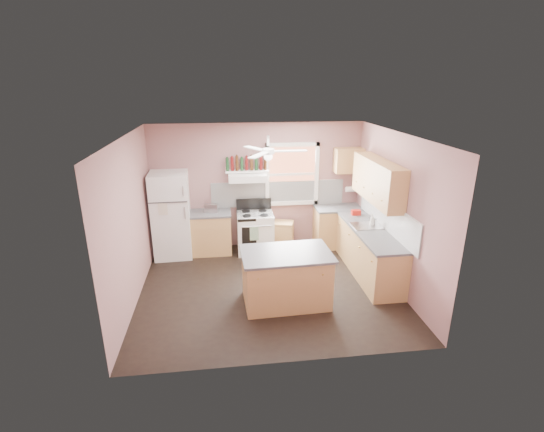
{
  "coord_description": "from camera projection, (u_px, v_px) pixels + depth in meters",
  "views": [
    {
      "loc": [
        -0.74,
        -6.22,
        3.54
      ],
      "look_at": [
        0.1,
        0.3,
        1.25
      ],
      "focal_mm": 26.0,
      "sensor_mm": 36.0,
      "label": 1
    }
  ],
  "objects": [
    {
      "name": "counter_right",
      "position": [
        370.0,
        231.0,
        7.3
      ],
      "size": [
        0.62,
        2.22,
        0.04
      ],
      "primitive_type": "cube",
      "color": "#4B4B4E",
      "rests_on": "base_cabinet_right"
    },
    {
      "name": "ceiling",
      "position": [
        268.0,
        136.0,
        6.19
      ],
      "size": [
        4.5,
        4.5,
        0.0
      ],
      "primitive_type": "plane",
      "color": "white",
      "rests_on": "ground"
    },
    {
      "name": "wall_back",
      "position": [
        257.0,
        186.0,
        8.53
      ],
      "size": [
        4.5,
        0.05,
        2.7
      ],
      "primitive_type": "cube",
      "color": "#8E6361",
      "rests_on": "ground"
    },
    {
      "name": "stove",
      "position": [
        255.0,
        233.0,
        8.43
      ],
      "size": [
        0.77,
        0.65,
        0.86
      ],
      "primitive_type": "cube",
      "rotation": [
        0.0,
        0.0,
        -0.02
      ],
      "color": "white",
      "rests_on": "floor"
    },
    {
      "name": "wine_bottles",
      "position": [
        247.0,
        164.0,
        8.18
      ],
      "size": [
        0.86,
        0.06,
        0.31
      ],
      "color": "#143819",
      "rests_on": "bottle_shelf"
    },
    {
      "name": "window_view",
      "position": [
        292.0,
        174.0,
        8.5
      ],
      "size": [
        1.0,
        0.02,
        1.2
      ],
      "primitive_type": "cube",
      "color": "brown",
      "rests_on": "wall_back"
    },
    {
      "name": "refrigerator",
      "position": [
        171.0,
        215.0,
        8.11
      ],
      "size": [
        0.78,
        0.76,
        1.78
      ],
      "primitive_type": "cube",
      "rotation": [
        0.0,
        0.0,
        0.04
      ],
      "color": "white",
      "rests_on": "floor"
    },
    {
      "name": "upper_cabinet_corner",
      "position": [
        349.0,
        160.0,
        8.4
      ],
      "size": [
        0.6,
        0.33,
        0.52
      ],
      "primitive_type": "cube",
      "color": "#B4874B",
      "rests_on": "wall_back"
    },
    {
      "name": "sink",
      "position": [
        366.0,
        226.0,
        7.48
      ],
      "size": [
        0.55,
        0.45,
        0.03
      ],
      "primitive_type": "cube",
      "color": "silver",
      "rests_on": "counter_right"
    },
    {
      "name": "counter_left",
      "position": [
        209.0,
        213.0,
        8.25
      ],
      "size": [
        0.92,
        0.62,
        0.04
      ],
      "primitive_type": "cube",
      "color": "#4B4B4E",
      "rests_on": "base_cabinet_left"
    },
    {
      "name": "base_cabinet_corner",
      "position": [
        338.0,
        227.0,
        8.74
      ],
      "size": [
        1.0,
        0.6,
        0.86
      ],
      "primitive_type": "cube",
      "color": "#B4874B",
      "rests_on": "floor"
    },
    {
      "name": "island_top",
      "position": [
        286.0,
        254.0,
        6.33
      ],
      "size": [
        1.48,
        1.0,
        0.04
      ],
      "primitive_type": "cube",
      "rotation": [
        0.0,
        0.0,
        0.04
      ],
      "color": "#4B4B4E",
      "rests_on": "island"
    },
    {
      "name": "ceiling_fan_hub",
      "position": [
        268.0,
        151.0,
        6.27
      ],
      "size": [
        0.2,
        0.2,
        0.08
      ],
      "primitive_type": "cylinder",
      "color": "white",
      "rests_on": "ceiling"
    },
    {
      "name": "counter_corner",
      "position": [
        339.0,
        208.0,
        8.59
      ],
      "size": [
        1.02,
        0.62,
        0.04
      ],
      "primitive_type": "cube",
      "color": "#4B4B4E",
      "rests_on": "base_cabinet_corner"
    },
    {
      "name": "backsplash_right",
      "position": [
        387.0,
        215.0,
        7.24
      ],
      "size": [
        0.03,
        2.6,
        0.55
      ],
      "primitive_type": "cube",
      "color": "white",
      "rests_on": "wall_right"
    },
    {
      "name": "backsplash_back",
      "position": [
        278.0,
        194.0,
        8.6
      ],
      "size": [
        2.9,
        0.03,
        0.55
      ],
      "primitive_type": "cube",
      "color": "white",
      "rests_on": "wall_back"
    },
    {
      "name": "red_caddy",
      "position": [
        356.0,
        213.0,
        8.08
      ],
      "size": [
        0.19,
        0.13,
        0.1
      ],
      "primitive_type": "cube",
      "rotation": [
        0.0,
        0.0,
        -0.06
      ],
      "color": "#B2180F",
      "rests_on": "counter_right"
    },
    {
      "name": "upper_cabinet_right",
      "position": [
        378.0,
        181.0,
        7.21
      ],
      "size": [
        0.33,
        1.8,
        0.76
      ],
      "primitive_type": "cube",
      "color": "#B4874B",
      "rests_on": "wall_right"
    },
    {
      "name": "window_frame",
      "position": [
        292.0,
        174.0,
        8.47
      ],
      "size": [
        1.16,
        0.07,
        1.36
      ],
      "primitive_type": "cube",
      "color": "white",
      "rests_on": "wall_back"
    },
    {
      "name": "wall_right",
      "position": [
        397.0,
        211.0,
        6.91
      ],
      "size": [
        0.05,
        4.0,
        2.7
      ],
      "primitive_type": "cube",
      "color": "#8E6361",
      "rests_on": "ground"
    },
    {
      "name": "range_hood",
      "position": [
        247.0,
        177.0,
        8.16
      ],
      "size": [
        0.78,
        0.5,
        0.14
      ],
      "primitive_type": "cube",
      "color": "white",
      "rests_on": "wall_back"
    },
    {
      "name": "wall_left",
      "position": [
        129.0,
        222.0,
        6.36
      ],
      "size": [
        0.05,
        4.0,
        2.7
      ],
      "primitive_type": "cube",
      "color": "#8E6361",
      "rests_on": "ground"
    },
    {
      "name": "island",
      "position": [
        286.0,
        279.0,
        6.48
      ],
      "size": [
        1.4,
        0.92,
        0.86
      ],
      "primitive_type": "cube",
      "rotation": [
        0.0,
        0.0,
        0.04
      ],
      "color": "#B4874B",
      "rests_on": "floor"
    },
    {
      "name": "bottle_shelf",
      "position": [
        247.0,
        171.0,
        8.23
      ],
      "size": [
        0.9,
        0.26,
        0.03
      ],
      "primitive_type": "cube",
      "color": "white",
      "rests_on": "range_hood"
    },
    {
      "name": "toaster",
      "position": [
        211.0,
        208.0,
        8.23
      ],
      "size": [
        0.3,
        0.19,
        0.18
      ],
      "primitive_type": "cube",
      "rotation": [
        0.0,
        0.0,
        -0.12
      ],
      "color": "silver",
      "rests_on": "counter_left"
    },
    {
      "name": "base_cabinet_left",
      "position": [
        210.0,
        233.0,
        8.4
      ],
      "size": [
        0.9,
        0.6,
        0.86
      ],
      "primitive_type": "cube",
      "color": "#B4874B",
      "rests_on": "floor"
    },
    {
      "name": "floor",
      "position": [
        269.0,
        287.0,
        7.08
      ],
      "size": [
        4.5,
        4.5,
        0.0
      ],
      "primitive_type": "plane",
      "color": "black",
      "rests_on": "ground"
    },
    {
      "name": "faucet",
      "position": [
        375.0,
        222.0,
        7.48
      ],
      "size": [
        0.03,
        0.03,
        0.14
      ],
      "primitive_type": "cylinder",
      "color": "silver",
      "rests_on": "sink"
    },
    {
      "name": "base_cabinet_right",
      "position": [
        369.0,
        253.0,
        7.45
      ],
      "size": [
        0.6,
        2.2,
        0.86
      ],
      "primitive_type": "cube",
      "color": "#B4874B",
      "rests_on": "floor"
    },
    {
      "name": "paper_towel",
      "position": [
        352.0,
        189.0,
        8.66
      ],
      "size": [
        0.26,
        0.12,
        0.12
      ],
      "primitive_type": "cylinder",
      "rotation": [
        0.0,
        1.57,
        0.0
      ],
      "color": "white",
      "rests_on": "wall_back"
    },
    {
      "name": "cart",
      "position": [
        280.0,
        236.0,
        8.68
      ],
      "size": [
        0.63,
        0.51,
        0.55
      ],
      "primitive_type": "cube",
      "rotation": [
        0.0,
        0.0,
        -0.3
      ],
      "color": "#B4874B",
      "rests_on": "floor"
    },
    {
      "name": "soap_bottle",
      "position": [
        372.0,
        220.0,
        7.46
      ],
      "size": [
        0.1,
        0.1,
        0.22
      ],
      "primitive_type": "imported",
      "rotation": [
        0.0,
        0.0,
        4.92
      ],
      "color": "silver",
      "rests_on": "counter_right"
    }
  ]
}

